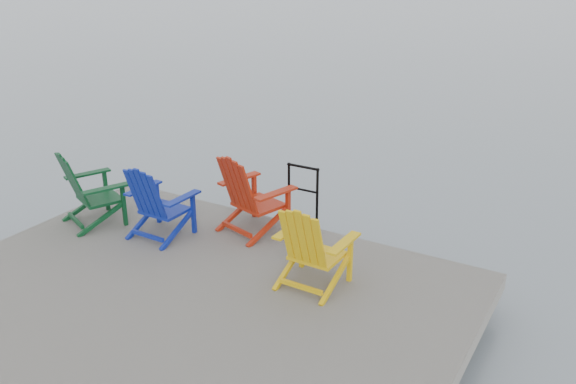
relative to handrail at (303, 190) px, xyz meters
The scene contains 7 objects.
ground 2.67m from the handrail, 95.83° to the right, with size 400.00×400.00×0.00m, color slate.
dock 2.56m from the handrail, 95.83° to the right, with size 6.00×5.00×1.40m.
handrail is the anchor object (origin of this frame).
chair_green 2.95m from the handrail, 152.05° to the right, with size 1.03×0.99×1.06m.
chair_blue 1.95m from the handrail, 140.78° to the right, with size 0.83×0.77×1.02m.
chair_red 0.72m from the handrail, 137.36° to the right, with size 1.04×0.98×1.11m.
chair_yellow 1.61m from the handrail, 57.64° to the right, with size 0.83×0.77×1.02m.
Camera 1 is at (3.94, -4.30, 4.09)m, focal length 38.00 mm.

